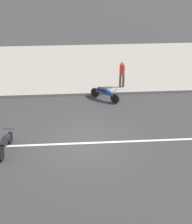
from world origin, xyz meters
The scene contains 6 objects.
ground_plane centered at (0.00, 0.00, 0.00)m, with size 160.00×160.00×0.00m, color #383535.
lane_centre_stripe centered at (0.00, 0.00, 0.00)m, with size 50.40×0.14×0.01m, color silver.
kerb_strip centered at (0.00, 10.09, 0.07)m, with size 68.00×10.00×0.15m, color #9E9384.
motorcycle_0 centered at (-3.60, -0.36, 0.42)m, with size 0.56×1.90×0.80m.
motorcycle_1 centered at (1.30, 4.44, 0.43)m, with size 1.60×1.32×0.80m.
pedestrian_mid_kerb centered at (2.49, 5.89, 1.14)m, with size 0.34×0.34×1.69m.
Camera 1 is at (-0.36, -12.06, 8.34)m, focal length 50.00 mm.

